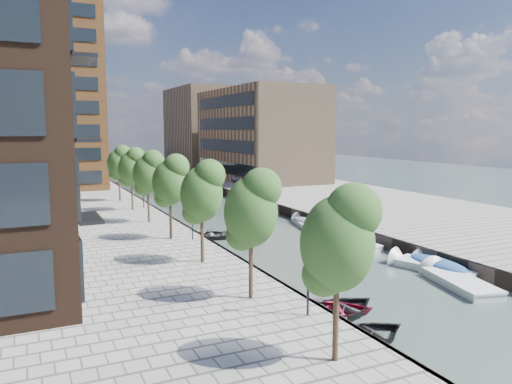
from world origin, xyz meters
TOP-DOWN VIEW (x-y plane):
  - water at (0.00, 40.00)m, footprint 300.00×300.00m
  - quay_right at (16.00, 40.00)m, footprint 20.00×140.00m
  - quay_wall_left at (-6.10, 40.00)m, footprint 0.25×140.00m
  - quay_wall_right at (6.10, 40.00)m, footprint 0.25×140.00m
  - far_closure at (0.00, 100.00)m, footprint 80.00×40.00m
  - tower at (-17.00, 65.00)m, footprint 18.00×18.00m
  - tan_block_near at (16.00, 62.00)m, footprint 12.00×25.00m
  - tan_block_far at (16.00, 88.00)m, footprint 12.00×20.00m
  - bridge at (0.00, 72.00)m, footprint 13.00×6.00m
  - tree_0 at (-8.50, 4.00)m, footprint 2.50×2.50m
  - tree_1 at (-8.50, 11.00)m, footprint 2.50×2.50m
  - tree_2 at (-8.50, 18.00)m, footprint 2.50×2.50m
  - tree_3 at (-8.50, 25.00)m, footprint 2.50×2.50m
  - tree_4 at (-8.50, 32.00)m, footprint 2.50×2.50m
  - tree_5 at (-8.50, 39.00)m, footprint 2.50×2.50m
  - tree_6 at (-8.50, 46.00)m, footprint 2.50×2.50m
  - lamp_0 at (-7.20, 8.00)m, footprint 0.24×0.24m
  - lamp_1 at (-7.20, 24.00)m, footprint 0.24×0.24m
  - lamp_2 at (-7.20, 40.00)m, footprint 0.24×0.24m
  - sloop_0 at (-5.39, 6.63)m, footprint 4.86×3.64m
  - sloop_1 at (-4.83, 9.51)m, footprint 5.72×4.55m
  - sloop_2 at (-5.24, 9.76)m, footprint 5.71×4.93m
  - sloop_3 at (-4.67, 28.81)m, footprint 4.47×3.55m
  - sloop_4 at (-4.16, 28.06)m, footprint 5.68×4.93m
  - motorboat_0 at (5.18, 13.69)m, footprint 3.80×5.91m
  - motorboat_1 at (5.52, 13.40)m, footprint 2.77×4.99m
  - motorboat_2 at (4.34, 10.97)m, footprint 3.23×5.95m
  - motorboat_3 at (4.26, 21.26)m, footprint 2.63×5.27m
  - motorboat_4 at (5.52, 29.88)m, footprint 2.87×5.10m
  - car at (10.44, 56.51)m, footprint 1.82×3.59m

SIDE VIEW (x-z plane):
  - water at x=0.00m, z-range 0.00..0.00m
  - sloop_0 at x=-5.39m, z-range -0.48..0.48m
  - sloop_1 at x=-4.83m, z-range -0.53..0.53m
  - sloop_2 at x=-5.24m, z-range -0.50..0.50m
  - sloop_3 at x=-4.67m, z-range -0.42..0.42m
  - sloop_4 at x=-4.16m, z-range -0.49..0.49m
  - motorboat_2 at x=4.34m, z-range -0.83..1.05m
  - motorboat_1 at x=5.52m, z-range -0.60..0.98m
  - motorboat_4 at x=5.52m, z-range -0.61..1.00m
  - motorboat_3 at x=4.26m, z-range -0.64..1.05m
  - motorboat_0 at x=5.18m, z-range -0.71..1.16m
  - quay_right at x=16.00m, z-range 0.00..1.00m
  - quay_wall_left at x=-6.10m, z-range 0.00..1.00m
  - quay_wall_right at x=6.10m, z-range 0.00..1.00m
  - far_closure at x=0.00m, z-range 0.00..1.00m
  - bridge at x=0.00m, z-range 0.74..2.04m
  - car at x=10.44m, z-range 1.00..2.17m
  - lamp_0 at x=-7.20m, z-range 1.45..5.57m
  - lamp_1 at x=-7.20m, z-range 1.45..5.57m
  - lamp_2 at x=-7.20m, z-range 1.45..5.57m
  - tree_0 at x=-8.50m, z-range 2.33..8.28m
  - tree_1 at x=-8.50m, z-range 2.33..8.28m
  - tree_2 at x=-8.50m, z-range 2.33..8.28m
  - tree_3 at x=-8.50m, z-range 2.33..8.28m
  - tree_4 at x=-8.50m, z-range 2.33..8.28m
  - tree_5 at x=-8.50m, z-range 2.33..8.28m
  - tree_6 at x=-8.50m, z-range 2.33..8.28m
  - tan_block_near at x=16.00m, z-range 1.00..15.00m
  - tan_block_far at x=16.00m, z-range 1.00..17.00m
  - tower at x=-17.00m, z-range 1.00..31.00m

